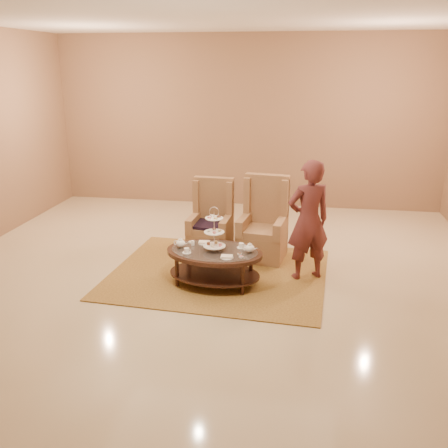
% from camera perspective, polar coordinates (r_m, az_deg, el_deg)
% --- Properties ---
extents(ground, '(8.00, 8.00, 0.00)m').
position_cam_1_polar(ground, '(7.10, -1.44, -6.26)').
color(ground, beige).
rests_on(ground, ground).
extents(ceiling, '(8.00, 8.00, 0.02)m').
position_cam_1_polar(ceiling, '(7.10, -1.44, -6.26)').
color(ceiling, silver).
rests_on(ceiling, ground).
extents(wall_back, '(8.00, 0.04, 3.50)m').
position_cam_1_polar(wall_back, '(10.50, 2.62, 11.55)').
color(wall_back, '#906C4E').
rests_on(wall_back, ground).
extents(rug, '(3.20, 2.73, 0.02)m').
position_cam_1_polar(rug, '(7.25, -0.64, -5.64)').
color(rug, '#AA893C').
rests_on(rug, ground).
extents(tea_table, '(1.42, 1.07, 1.11)m').
position_cam_1_polar(tea_table, '(6.78, -1.11, -3.75)').
color(tea_table, black).
rests_on(tea_table, ground).
extents(armchair_left, '(0.67, 0.70, 1.19)m').
position_cam_1_polar(armchair_left, '(7.96, -1.45, -0.45)').
color(armchair_left, '#9F724A').
rests_on(armchair_left, ground).
extents(armchair_right, '(0.77, 0.79, 1.28)m').
position_cam_1_polar(armchair_right, '(7.76, 4.54, -0.76)').
color(armchair_right, '#9F724A').
rests_on(armchair_right, ground).
extents(person, '(0.73, 0.63, 1.70)m').
position_cam_1_polar(person, '(6.92, 9.62, 0.37)').
color(person, '#5C2727').
rests_on(person, ground).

